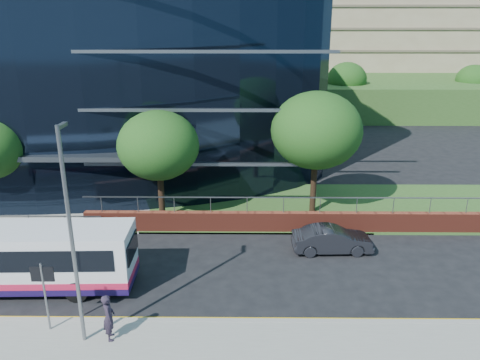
{
  "coord_description": "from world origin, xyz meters",
  "views": [
    {
      "loc": [
        11.83,
        -16.44,
        11.26
      ],
      "look_at": [
        11.61,
        8.0,
        2.84
      ],
      "focal_mm": 35.0,
      "sensor_mm": 36.0,
      "label": 1
    }
  ],
  "objects_px": {
    "tree_far_d": "(316,130)",
    "pedestrian": "(109,317)",
    "street_sign": "(43,283)",
    "streetlight_east": "(71,233)",
    "tree_far_c": "(158,145)",
    "parked_car": "(332,240)",
    "tree_dist_e": "(347,79)",
    "tree_dist_f": "(474,80)",
    "city_bus": "(13,258)"
  },
  "relations": [
    {
      "from": "tree_far_d",
      "to": "pedestrian",
      "type": "distance_m",
      "value": 15.68
    },
    {
      "from": "street_sign",
      "to": "streetlight_east",
      "type": "relative_size",
      "value": 0.35
    },
    {
      "from": "tree_far_c",
      "to": "pedestrian",
      "type": "bearing_deg",
      "value": -90.29
    },
    {
      "from": "tree_far_d",
      "to": "pedestrian",
      "type": "relative_size",
      "value": 4.11
    },
    {
      "from": "tree_far_d",
      "to": "parked_car",
      "type": "xyz_separation_m",
      "value": [
        0.32,
        -4.96,
        -4.52
      ]
    },
    {
      "from": "parked_car",
      "to": "tree_far_c",
      "type": "bearing_deg",
      "value": 64.55
    },
    {
      "from": "tree_dist_e",
      "to": "tree_dist_f",
      "type": "xyz_separation_m",
      "value": [
        16.0,
        2.0,
        -0.33
      ]
    },
    {
      "from": "city_bus",
      "to": "parked_car",
      "type": "bearing_deg",
      "value": 12.34
    },
    {
      "from": "tree_far_d",
      "to": "streetlight_east",
      "type": "bearing_deg",
      "value": -129.4
    },
    {
      "from": "street_sign",
      "to": "city_bus",
      "type": "bearing_deg",
      "value": 131.08
    },
    {
      "from": "street_sign",
      "to": "city_bus",
      "type": "relative_size",
      "value": 0.26
    },
    {
      "from": "tree_dist_e",
      "to": "streetlight_east",
      "type": "distance_m",
      "value": 45.85
    },
    {
      "from": "street_sign",
      "to": "city_bus",
      "type": "distance_m",
      "value": 4.08
    },
    {
      "from": "streetlight_east",
      "to": "city_bus",
      "type": "relative_size",
      "value": 0.75
    },
    {
      "from": "tree_dist_e",
      "to": "tree_dist_f",
      "type": "relative_size",
      "value": 1.08
    },
    {
      "from": "street_sign",
      "to": "pedestrian",
      "type": "distance_m",
      "value": 2.73
    },
    {
      "from": "tree_dist_e",
      "to": "city_bus",
      "type": "bearing_deg",
      "value": -119.88
    },
    {
      "from": "street_sign",
      "to": "tree_dist_e",
      "type": "distance_m",
      "value": 45.99
    },
    {
      "from": "tree_dist_f",
      "to": "parked_car",
      "type": "xyz_separation_m",
      "value": [
        -23.68,
        -36.96,
        -3.54
      ]
    },
    {
      "from": "tree_dist_f",
      "to": "parked_car",
      "type": "height_order",
      "value": "tree_dist_f"
    },
    {
      "from": "street_sign",
      "to": "tree_far_d",
      "type": "relative_size",
      "value": 0.38
    },
    {
      "from": "tree_dist_f",
      "to": "pedestrian",
      "type": "relative_size",
      "value": 3.34
    },
    {
      "from": "street_sign",
      "to": "streetlight_east",
      "type": "xyz_separation_m",
      "value": [
        1.5,
        -0.59,
        2.29
      ]
    },
    {
      "from": "tree_dist_f",
      "to": "tree_dist_e",
      "type": "bearing_deg",
      "value": -172.87
    },
    {
      "from": "parked_car",
      "to": "city_bus",
      "type": "bearing_deg",
      "value": 101.51
    },
    {
      "from": "tree_far_c",
      "to": "tree_far_d",
      "type": "relative_size",
      "value": 0.87
    },
    {
      "from": "tree_far_d",
      "to": "tree_dist_f",
      "type": "xyz_separation_m",
      "value": [
        24.0,
        32.0,
        -0.98
      ]
    },
    {
      "from": "tree_dist_f",
      "to": "pedestrian",
      "type": "xyz_separation_m",
      "value": [
        -33.06,
        -44.12,
        -3.15
      ]
    },
    {
      "from": "tree_far_c",
      "to": "street_sign",
      "type": "bearing_deg",
      "value": -103.29
    },
    {
      "from": "tree_far_c",
      "to": "streetlight_east",
      "type": "xyz_separation_m",
      "value": [
        -1.0,
        -11.17,
        -0.1
      ]
    },
    {
      "from": "city_bus",
      "to": "parked_car",
      "type": "xyz_separation_m",
      "value": [
        14.47,
        3.59,
        -0.85
      ]
    },
    {
      "from": "street_sign",
      "to": "pedestrian",
      "type": "height_order",
      "value": "street_sign"
    },
    {
      "from": "tree_dist_e",
      "to": "parked_car",
      "type": "height_order",
      "value": "tree_dist_e"
    },
    {
      "from": "tree_far_d",
      "to": "parked_car",
      "type": "distance_m",
      "value": 6.72
    },
    {
      "from": "parked_car",
      "to": "pedestrian",
      "type": "xyz_separation_m",
      "value": [
        -9.37,
        -7.16,
        0.39
      ]
    },
    {
      "from": "tree_far_c",
      "to": "tree_far_d",
      "type": "height_order",
      "value": "tree_far_d"
    },
    {
      "from": "tree_dist_f",
      "to": "city_bus",
      "type": "relative_size",
      "value": 0.57
    },
    {
      "from": "pedestrian",
      "to": "city_bus",
      "type": "bearing_deg",
      "value": 37.64
    },
    {
      "from": "street_sign",
      "to": "tree_dist_f",
      "type": "bearing_deg",
      "value": 50.84
    },
    {
      "from": "tree_far_c",
      "to": "tree_far_d",
      "type": "distance_m",
      "value": 9.08
    },
    {
      "from": "tree_far_c",
      "to": "streetlight_east",
      "type": "distance_m",
      "value": 11.22
    },
    {
      "from": "streetlight_east",
      "to": "city_bus",
      "type": "height_order",
      "value": "streetlight_east"
    },
    {
      "from": "tree_far_d",
      "to": "tree_dist_e",
      "type": "distance_m",
      "value": 31.06
    },
    {
      "from": "pedestrian",
      "to": "tree_far_c",
      "type": "bearing_deg",
      "value": -17.64
    },
    {
      "from": "tree_far_c",
      "to": "pedestrian",
      "type": "relative_size",
      "value": 3.6
    },
    {
      "from": "parked_car",
      "to": "streetlight_east",
      "type": "bearing_deg",
      "value": 122.54
    },
    {
      "from": "street_sign",
      "to": "tree_dist_f",
      "type": "relative_size",
      "value": 0.46
    },
    {
      "from": "parked_car",
      "to": "pedestrian",
      "type": "distance_m",
      "value": 11.8
    },
    {
      "from": "tree_dist_f",
      "to": "pedestrian",
      "type": "bearing_deg",
      "value": -126.84
    },
    {
      "from": "tree_dist_e",
      "to": "city_bus",
      "type": "distance_m",
      "value": 44.56
    }
  ]
}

